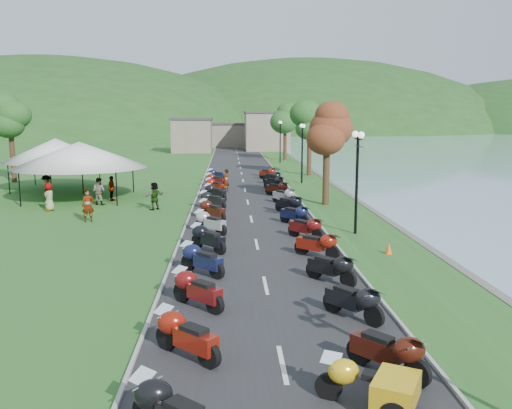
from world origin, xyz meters
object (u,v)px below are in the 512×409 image
object	(u,v)px
yellow_trike	(367,386)
pedestrian_a	(89,222)
pedestrian_c	(48,203)
vendor_tent_main	(80,170)
pedestrian_b	(99,205)

from	to	relation	value
yellow_trike	pedestrian_a	distance (m)	22.37
yellow_trike	pedestrian_c	bearing A→B (deg)	-31.79
vendor_tent_main	pedestrian_b	size ratio (longest dim) A/B	3.42
pedestrian_a	vendor_tent_main	bearing A→B (deg)	83.80
yellow_trike	pedestrian_c	xyz separation A→B (m)	(-14.91, 26.46, -0.49)
pedestrian_a	pedestrian_b	distance (m)	5.78
yellow_trike	pedestrian_b	bearing A→B (deg)	-37.37
pedestrian_a	pedestrian_c	xyz separation A→B (m)	(-4.41, 6.71, 0.00)
yellow_trike	pedestrian_b	xyz separation A→B (m)	(-11.25, 25.48, -0.49)
pedestrian_a	pedestrian_b	world-z (taller)	pedestrian_a
yellow_trike	pedestrian_b	world-z (taller)	yellow_trike
pedestrian_a	pedestrian_b	size ratio (longest dim) A/B	1.01
pedestrian_c	vendor_tent_main	bearing A→B (deg)	106.57
pedestrian_b	pedestrian_c	bearing A→B (deg)	4.11
yellow_trike	pedestrian_a	xyz separation A→B (m)	(-10.50, 19.75, -0.49)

